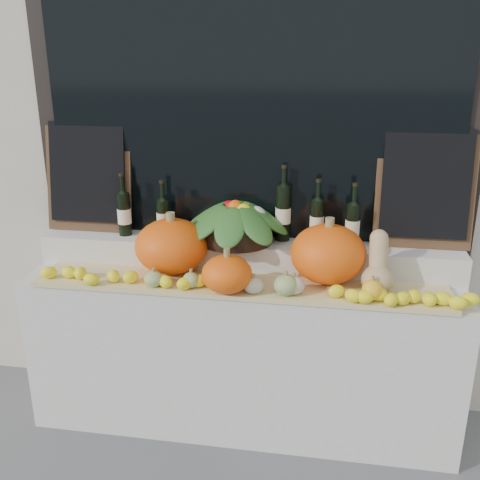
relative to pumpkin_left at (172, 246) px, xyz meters
name	(u,v)px	position (x,y,z in m)	size (l,w,h in m)	color
storefront_facade	(262,10)	(0.37, 0.74, 1.20)	(7.00, 0.94, 4.50)	beige
display_sill	(242,351)	(0.37, 0.02, -0.61)	(2.30, 0.55, 0.88)	silver
rear_tier	(247,254)	(0.37, 0.17, -0.09)	(2.30, 0.25, 0.16)	silver
straw_bedding	(238,285)	(0.37, -0.10, -0.16)	(2.10, 0.32, 0.03)	tan
pumpkin_left	(172,246)	(0.00, 0.00, 0.00)	(0.39, 0.39, 0.29)	#FF5E0D
pumpkin_right	(328,254)	(0.82, 0.00, 0.01)	(0.38, 0.38, 0.30)	#FF5E0D
pumpkin_center	(227,274)	(0.34, -0.21, -0.05)	(0.25, 0.25, 0.18)	#FF5E0D
butternut_squash	(378,268)	(1.06, -0.09, -0.02)	(0.16, 0.21, 0.30)	tan
decorative_gourds	(258,283)	(0.49, -0.20, -0.09)	(1.16, 0.13, 0.15)	#396F21
lemon_heap	(235,286)	(0.37, -0.21, -0.11)	(2.20, 0.16, 0.06)	#FFF31A
produce_bowl	(236,221)	(0.32, 0.16, 0.11)	(0.61, 0.61, 0.24)	black
wine_bottle_far_left	(124,213)	(-0.32, 0.17, 0.12)	(0.08, 0.08, 0.35)	black
wine_bottle_near_left	(163,217)	(-0.10, 0.19, 0.10)	(0.08, 0.08, 0.32)	black
wine_bottle_tall	(283,213)	(0.57, 0.22, 0.15)	(0.08, 0.08, 0.42)	black
wine_bottle_near_right	(317,221)	(0.75, 0.20, 0.12)	(0.08, 0.08, 0.35)	black
wine_bottle_far_right	(352,225)	(0.94, 0.17, 0.11)	(0.08, 0.08, 0.34)	black
chalkboard_left	(88,175)	(-0.55, 0.24, 0.31)	(0.50, 0.12, 0.62)	#4C331E
chalkboard_right	(426,187)	(1.29, 0.24, 0.31)	(0.50, 0.12, 0.62)	#4C331E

